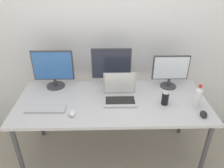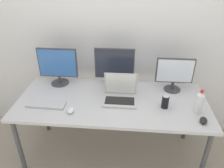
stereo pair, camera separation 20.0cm
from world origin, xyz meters
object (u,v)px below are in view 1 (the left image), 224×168
object	(u,v)px
monitor_left	(53,68)
mouse_by_laptop	(72,113)
monitor_center	(111,66)
monitor_right	(170,70)
work_desk	(112,105)
laptop_silver	(120,94)
water_bottle	(198,97)
soda_can_near_keyboard	(165,98)
mouse_by_keyboard	(204,114)
keyboard_main	(46,109)

from	to	relation	value
monitor_left	mouse_by_laptop	size ratio (longest dim) A/B	4.48
monitor_center	monitor_right	distance (m)	0.62
work_desk	mouse_by_laptop	size ratio (longest dim) A/B	19.71
work_desk	monitor_center	distance (m)	0.41
monitor_left	work_desk	bearing A→B (deg)	-24.83
monitor_center	laptop_silver	distance (m)	0.33
water_bottle	soda_can_near_keyboard	distance (m)	0.29
water_bottle	monitor_left	bearing A→B (deg)	163.37
monitor_left	monitor_center	bearing A→B (deg)	0.48
monitor_right	monitor_left	bearing A→B (deg)	178.56
monitor_right	mouse_by_keyboard	distance (m)	0.58
mouse_by_keyboard	monitor_center	bearing A→B (deg)	163.01
work_desk	mouse_by_laptop	world-z (taller)	mouse_by_laptop
mouse_by_keyboard	monitor_right	bearing A→B (deg)	127.17
mouse_by_keyboard	soda_can_near_keyboard	size ratio (longest dim) A/B	0.76
work_desk	keyboard_main	bearing A→B (deg)	-166.69
work_desk	monitor_right	xyz separation A→B (m)	(0.62, 0.25, 0.25)
monitor_center	soda_can_near_keyboard	world-z (taller)	monitor_center
monitor_left	laptop_silver	bearing A→B (deg)	-20.91
monitor_right	laptop_silver	world-z (taller)	monitor_right
keyboard_main	mouse_by_laptop	world-z (taller)	mouse_by_laptop
mouse_by_laptop	soda_can_near_keyboard	distance (m)	0.87
keyboard_main	water_bottle	size ratio (longest dim) A/B	1.54
monitor_left	laptop_silver	distance (m)	0.75
mouse_by_keyboard	laptop_silver	bearing A→B (deg)	175.93
work_desk	laptop_silver	size ratio (longest dim) A/B	5.82
monitor_right	water_bottle	bearing A→B (deg)	-66.62
laptop_silver	soda_can_near_keyboard	bearing A→B (deg)	-13.17
work_desk	mouse_by_laptop	bearing A→B (deg)	-147.17
laptop_silver	mouse_by_laptop	bearing A→B (deg)	-150.15
monitor_left	keyboard_main	size ratio (longest dim) A/B	1.16
laptop_silver	mouse_by_keyboard	bearing A→B (deg)	-21.83
monitor_center	keyboard_main	bearing A→B (deg)	-144.86
monitor_center	mouse_by_keyboard	world-z (taller)	monitor_center
monitor_center	monitor_right	world-z (taller)	monitor_center
monitor_left	mouse_by_keyboard	distance (m)	1.52
monitor_right	mouse_by_keyboard	xyz separation A→B (m)	(0.18, -0.52, -0.17)
mouse_by_laptop	work_desk	bearing A→B (deg)	26.70
monitor_left	soda_can_near_keyboard	xyz separation A→B (m)	(1.10, -0.36, -0.15)
water_bottle	soda_can_near_keyboard	xyz separation A→B (m)	(-0.28, 0.05, -0.04)
mouse_by_laptop	mouse_by_keyboard	bearing A→B (deg)	-8.13
mouse_by_keyboard	water_bottle	distance (m)	0.16
monitor_left	monitor_center	distance (m)	0.60
work_desk	mouse_by_keyboard	distance (m)	0.85
work_desk	keyboard_main	world-z (taller)	keyboard_main
monitor_right	mouse_by_laptop	distance (m)	1.10
monitor_right	keyboard_main	bearing A→B (deg)	-162.21
work_desk	monitor_center	size ratio (longest dim) A/B	4.34
keyboard_main	mouse_by_laptop	distance (m)	0.27
keyboard_main	monitor_right	bearing A→B (deg)	19.28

